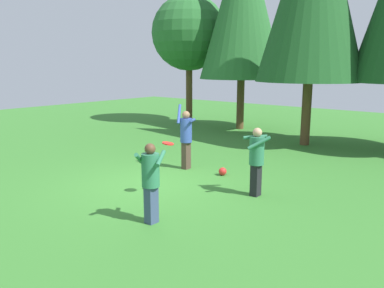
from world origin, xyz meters
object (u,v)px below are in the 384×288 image
(person_catcher, at_px, (151,177))
(frisbee, at_px, (168,143))
(tree_far_left, at_px, (189,33))
(person_bystander, at_px, (257,156))
(ball_blue, at_px, (150,185))
(tree_left, at_px, (243,2))
(ball_red, at_px, (223,171))
(person_thrower, at_px, (186,135))

(person_catcher, bearing_deg, frisbee, 0.00)
(frisbee, bearing_deg, tree_far_left, 127.83)
(person_bystander, height_order, ball_blue, person_bystander)
(tree_left, bearing_deg, ball_red, -60.44)
(frisbee, xyz_separation_m, ball_red, (-0.11, 2.30, -1.16))
(ball_blue, xyz_separation_m, ball_red, (0.66, 2.14, 0.00))
(person_bystander, bearing_deg, person_thrower, -59.37)
(frisbee, bearing_deg, ball_blue, 167.80)
(person_thrower, xyz_separation_m, ball_blue, (0.58, -2.03, -0.91))
(person_catcher, bearing_deg, ball_blue, 16.03)
(tree_far_left, bearing_deg, frisbee, -52.17)
(person_catcher, relative_size, tree_left, 0.17)
(ball_blue, xyz_separation_m, tree_left, (-3.36, 9.23, 5.66))
(person_bystander, relative_size, frisbee, 4.32)
(frisbee, distance_m, tree_left, 11.21)
(person_catcher, distance_m, ball_blue, 2.25)
(frisbee, height_order, tree_far_left, tree_far_left)
(person_bystander, distance_m, tree_far_left, 12.48)
(person_bystander, xyz_separation_m, ball_blue, (-2.24, -1.23, -0.84))
(ball_red, xyz_separation_m, tree_left, (-4.02, 7.09, 5.66))
(person_thrower, height_order, tree_far_left, tree_far_left)
(person_bystander, distance_m, frisbee, 2.05)
(person_catcher, bearing_deg, tree_left, -5.73)
(ball_blue, bearing_deg, person_catcher, -43.66)
(person_bystander, height_order, tree_left, tree_left)
(person_thrower, distance_m, person_catcher, 4.06)
(person_catcher, bearing_deg, tree_far_left, 6.70)
(ball_blue, distance_m, ball_red, 2.24)
(tree_far_left, bearing_deg, ball_blue, -54.71)
(person_catcher, distance_m, tree_far_left, 13.93)
(tree_far_left, bearing_deg, person_catcher, -53.00)
(person_catcher, height_order, tree_far_left, tree_far_left)
(person_thrower, relative_size, person_bystander, 1.17)
(person_thrower, distance_m, tree_far_left, 10.06)
(tree_left, bearing_deg, person_catcher, -65.43)
(frisbee, relative_size, ball_red, 1.68)
(ball_blue, bearing_deg, ball_red, 72.87)
(person_bystander, relative_size, tree_far_left, 0.25)
(person_bystander, distance_m, ball_blue, 2.69)
(ball_red, bearing_deg, tree_left, 119.56)
(person_thrower, bearing_deg, frisbee, 0.00)
(ball_blue, bearing_deg, tree_far_left, 125.29)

